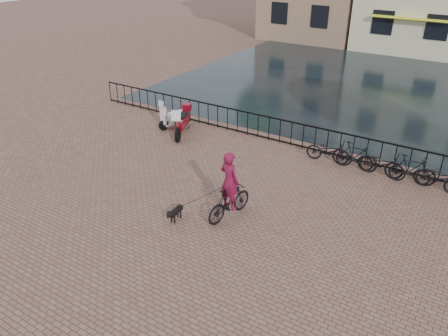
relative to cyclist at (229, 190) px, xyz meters
The scene contains 12 objects.
ground 2.61m from the cyclist, 104.08° to the right, with size 100.00×100.00×0.00m, color brown.
canal_water 14.98m from the cyclist, 92.27° to the left, with size 20.00×20.00×0.00m, color black.
railing 5.69m from the cyclist, 95.99° to the left, with size 20.00×0.05×1.02m.
cyclist is the anchor object (origin of this frame).
dog 1.73m from the cyclist, 141.60° to the right, with size 0.29×0.74×0.49m.
motorcycle 6.46m from the cyclist, 139.48° to the left, with size 1.19×2.02×1.42m.
scooter 7.42m from the cyclist, 140.67° to the left, with size 0.80×1.54×1.38m.
parked_bike_0 5.21m from the cyclist, 76.52° to the left, with size 0.60×1.72×0.90m, color black.
parked_bike_1 5.50m from the cyclist, 66.82° to the left, with size 0.47×1.66×1.00m, color black.
parked_bike_2 5.94m from the cyclist, 58.34° to the left, with size 0.60×1.72×0.90m, color black.
parked_bike_3 6.49m from the cyclist, 51.16° to the left, with size 0.47×1.66×1.00m, color black.
parked_bike_4 7.12m from the cyclist, 45.19° to the left, with size 0.60×1.72×0.90m, color black.
Camera 1 is at (6.28, -6.90, 7.41)m, focal length 35.00 mm.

